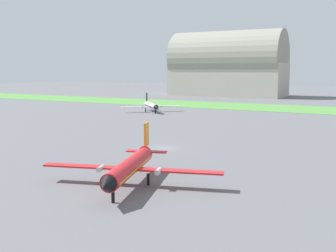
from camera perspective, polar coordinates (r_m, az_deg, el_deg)
ground_plane at (r=69.78m, az=-0.52°, el=-3.16°), size 600.00×600.00×0.00m
grass_taxiway_strip at (r=147.53m, az=15.27°, el=2.51°), size 360.00×28.00×0.08m
airplane_foreground_turboprop at (r=47.20m, az=-5.37°, el=-5.68°), size 21.22×18.33×6.53m
airplane_taxiing_turboprop at (r=129.24m, az=-2.43°, el=2.96°), size 14.75×14.15×5.76m
hangar_distant at (r=212.87m, az=8.52°, el=8.49°), size 58.56×28.19×33.57m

